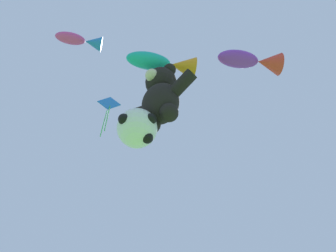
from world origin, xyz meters
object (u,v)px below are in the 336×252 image
object	(u,v)px
fish_kite_violet	(253,61)
teddy_bear_kite	(160,97)
fish_kite_magenta	(82,41)
soccer_ball_kite	(137,128)
diamond_kite	(108,107)
fish_kite_teal	(166,64)

from	to	relation	value
fish_kite_violet	teddy_bear_kite	bearing A→B (deg)	-142.63
teddy_bear_kite	fish_kite_violet	world-z (taller)	fish_kite_violet
fish_kite_violet	fish_kite_magenta	distance (m)	5.39
teddy_bear_kite	soccer_ball_kite	bearing A→B (deg)	-150.36
soccer_ball_kite	diamond_kite	xyz separation A→B (m)	(-2.15, 0.49, 3.12)
teddy_bear_kite	soccer_ball_kite	size ratio (longest dim) A/B	2.12
fish_kite_magenta	diamond_kite	distance (m)	2.58
fish_kite_violet	fish_kite_teal	xyz separation A→B (m)	(-2.10, -1.76, -0.12)
fish_kite_magenta	diamond_kite	bearing A→B (deg)	117.50
soccer_ball_kite	fish_kite_magenta	world-z (taller)	fish_kite_magenta
fish_kite_violet	fish_kite_magenta	xyz separation A→B (m)	(-3.76, -3.83, 0.42)
fish_kite_magenta	teddy_bear_kite	bearing A→B (deg)	54.73
teddy_bear_kite	diamond_kite	bearing A→B (deg)	175.64
teddy_bear_kite	fish_kite_teal	distance (m)	1.54
teddy_bear_kite	fish_kite_magenta	world-z (taller)	fish_kite_magenta
fish_kite_magenta	diamond_kite	xyz separation A→B (m)	(-1.19, 2.29, -0.17)
teddy_bear_kite	fish_kite_teal	size ratio (longest dim) A/B	1.18
teddy_bear_kite	soccer_ball_kite	xyz separation A→B (m)	(-0.51, -0.29, -1.22)
fish_kite_violet	diamond_kite	size ratio (longest dim) A/B	0.91
fish_kite_teal	diamond_kite	bearing A→B (deg)	175.78
fish_kite_teal	diamond_kite	world-z (taller)	diamond_kite
fish_kite_teal	fish_kite_magenta	bearing A→B (deg)	-128.65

